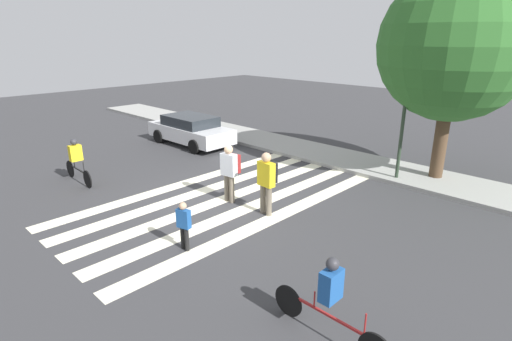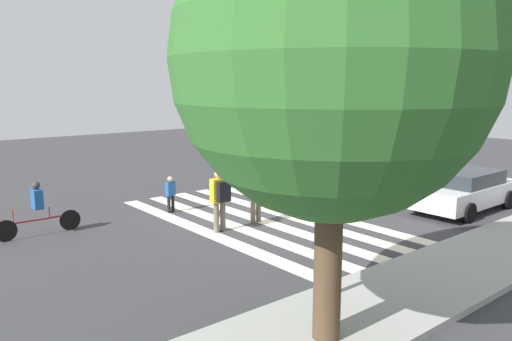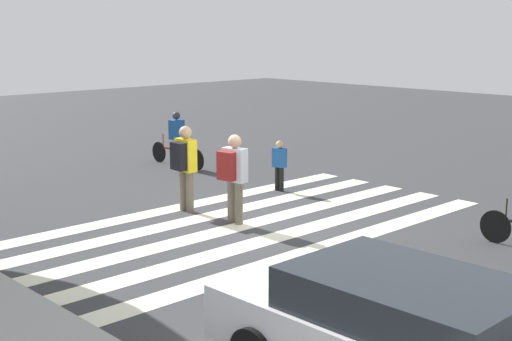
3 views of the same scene
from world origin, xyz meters
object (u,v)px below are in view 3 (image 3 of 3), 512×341
cyclist_far_lane (177,137)px  pedestrian_adult_tall_backpack (279,163)px  pedestrian_adult_blue_shirt (184,162)px  car_parked_dark_suv (406,335)px  pedestrian_adult_yellow_jacket (233,172)px

cyclist_far_lane → pedestrian_adult_tall_backpack: bearing=178.6°
pedestrian_adult_blue_shirt → cyclist_far_lane: pedestrian_adult_blue_shirt is taller
pedestrian_adult_tall_backpack → car_parked_dark_suv: size_ratio=0.28×
pedestrian_adult_blue_shirt → car_parked_dark_suv: pedestrian_adult_blue_shirt is taller
pedestrian_adult_yellow_jacket → cyclist_far_lane: (5.63, -2.87, -0.21)m
pedestrian_adult_blue_shirt → cyclist_far_lane: 5.14m
pedestrian_adult_tall_backpack → cyclist_far_lane: cyclist_far_lane is taller
pedestrian_adult_blue_shirt → car_parked_dark_suv: bearing=-18.8°
cyclist_far_lane → pedestrian_adult_yellow_jacket: bearing=152.8°
pedestrian_adult_tall_backpack → pedestrian_adult_blue_shirt: 2.91m
pedestrian_adult_blue_shirt → cyclist_far_lane: bearing=147.9°
pedestrian_adult_yellow_jacket → car_parked_dark_suv: (-6.44, 3.31, -0.35)m
cyclist_far_lane → car_parked_dark_suv: (-12.07, 6.18, -0.14)m
pedestrian_adult_blue_shirt → cyclist_far_lane: (4.19, -2.98, -0.23)m
car_parked_dark_suv → cyclist_far_lane: bearing=-27.8°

